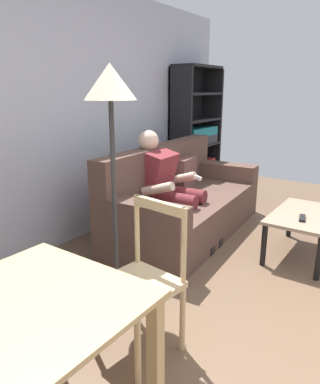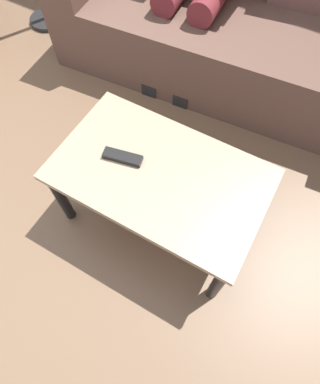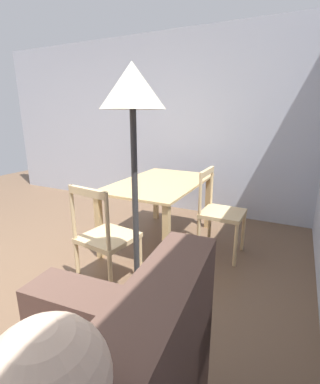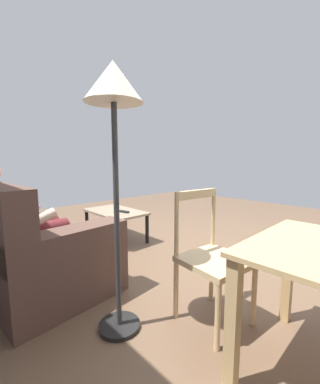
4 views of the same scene
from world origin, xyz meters
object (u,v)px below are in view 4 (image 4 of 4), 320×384
at_px(couch, 17,240).
at_px(coffee_table, 116,215).
at_px(tv_remote, 124,212).
at_px(person_lounging, 22,220).
at_px(dining_chair_facing_couch, 212,258).
at_px(floor_lamp, 114,108).

xyz_separation_m(couch, coffee_table, (0.13, -1.27, 0.03)).
bearing_deg(tv_remote, person_lounging, -1.53).
relative_size(dining_chair_facing_couch, floor_lamp, 0.54).
bearing_deg(person_lounging, coffee_table, -71.81).
distance_m(coffee_table, tv_remote, 0.19).
distance_m(couch, tv_remote, 1.29).
relative_size(coffee_table, floor_lamp, 0.52).
bearing_deg(person_lounging, floor_lamp, -166.06).
bearing_deg(tv_remote, couch, -14.18).
xyz_separation_m(couch, floor_lamp, (-1.42, -0.27, 1.11)).
bearing_deg(floor_lamp, tv_remote, -36.37).
height_order(tv_remote, floor_lamp, floor_lamp).
bearing_deg(couch, person_lounging, 178.77).
height_order(couch, tv_remote, couch).
bearing_deg(dining_chair_facing_couch, coffee_table, -13.60).
height_order(coffee_table, floor_lamp, floor_lamp).
relative_size(couch, floor_lamp, 1.31).
distance_m(coffee_table, floor_lamp, 2.13).
relative_size(person_lounging, tv_remote, 6.78).
bearing_deg(floor_lamp, dining_chair_facing_couch, -125.15).
distance_m(person_lounging, floor_lamp, 1.44).
xyz_separation_m(coffee_table, dining_chair_facing_couch, (-1.92, 0.46, 0.09)).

